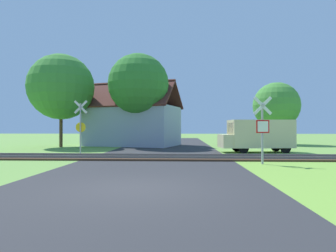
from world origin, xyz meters
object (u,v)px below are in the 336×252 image
(stop_sign_near, at_px, (263,127))
(house, at_px, (133,124))
(mail_truck, at_px, (258,134))
(tree_center, at_px, (138,84))
(tree_left, at_px, (61,87))
(tree_far, at_px, (276,106))
(crossing_sign_far, at_px, (81,124))

(stop_sign_near, distance_m, house, 16.80)
(mail_truck, bearing_deg, tree_center, 53.47)
(house, relative_size, tree_left, 1.18)
(stop_sign_near, relative_size, tree_left, 0.38)
(tree_left, distance_m, tree_far, 21.04)
(stop_sign_near, bearing_deg, crossing_sign_far, -28.64)
(tree_left, bearing_deg, mail_truck, -17.79)
(stop_sign_near, bearing_deg, mail_truck, -105.34)
(stop_sign_near, relative_size, mail_truck, 0.62)
(crossing_sign_far, xyz_separation_m, mail_truck, (11.78, 1.92, -0.70))
(tree_left, bearing_deg, stop_sign_near, -39.66)
(house, xyz_separation_m, tree_center, (0.83, -2.32, 3.51))
(tree_center, bearing_deg, crossing_sign_far, -110.27)
(house, relative_size, tree_center, 1.17)
(stop_sign_near, bearing_deg, tree_center, -61.14)
(tree_left, height_order, tree_far, tree_left)
(tree_far, bearing_deg, mail_truck, -113.57)
(crossing_sign_far, height_order, tree_center, tree_center)
(stop_sign_near, relative_size, tree_far, 0.50)
(tree_far, bearing_deg, crossing_sign_far, -143.31)
(stop_sign_near, xyz_separation_m, tree_left, (-14.45, 11.98, 3.58))
(stop_sign_near, bearing_deg, house, -62.90)
(stop_sign_near, height_order, tree_left, tree_left)
(tree_center, xyz_separation_m, tree_left, (-6.87, -0.24, -0.24))
(house, distance_m, mail_truck, 12.57)
(stop_sign_near, bearing_deg, tree_far, -112.19)
(tree_center, height_order, mail_truck, tree_center)
(crossing_sign_far, height_order, tree_far, tree_far)
(mail_truck, bearing_deg, crossing_sign_far, 93.26)
(house, bearing_deg, crossing_sign_far, -85.25)
(house, distance_m, tree_far, 14.69)
(tree_far, relative_size, mail_truck, 1.25)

